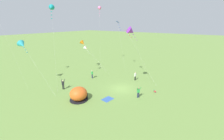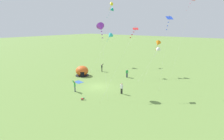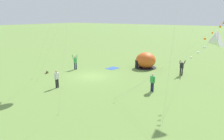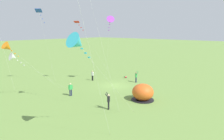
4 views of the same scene
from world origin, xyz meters
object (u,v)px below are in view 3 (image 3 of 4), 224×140
at_px(person_watching_sky, 182,67).
at_px(kite_white, 213,41).
at_px(person_with_toddler, 57,78).
at_px(person_arms_raised, 75,62).
at_px(person_near_tent, 152,82).
at_px(popup_tent, 146,61).
at_px(toddler_crawling, 47,72).

bearing_deg(person_watching_sky, kite_white, 24.48).
xyz_separation_m(person_watching_sky, person_with_toddler, (11.35, -8.44, -0.03)).
height_order(person_watching_sky, person_arms_raised, same).
bearing_deg(person_with_toddler, person_near_tent, 117.69).
bearing_deg(popup_tent, person_near_tent, 30.11).
bearing_deg(kite_white, person_with_toddler, -88.79).
height_order(person_near_tent, person_arms_raised, person_arms_raised).
relative_size(person_arms_raised, person_with_toddler, 1.10).
xyz_separation_m(toddler_crawling, kite_white, (2.78, 18.78, 5.18)).
xyz_separation_m(popup_tent, toddler_crawling, (9.36, -8.58, -0.82)).
relative_size(popup_tent, person_with_toddler, 1.63).
distance_m(person_with_toddler, kite_white, 14.18).
height_order(popup_tent, kite_white, kite_white).
height_order(popup_tent, person_watching_sky, popup_tent).
bearing_deg(person_watching_sky, popup_tent, -101.85).
distance_m(person_near_tent, person_with_toddler, 9.09).
height_order(person_near_tent, kite_white, kite_white).
bearing_deg(kite_white, person_watching_sky, -155.52).
xyz_separation_m(person_arms_raised, person_with_toddler, (6.46, 3.83, -0.03)).
height_order(person_arms_raised, kite_white, kite_white).
bearing_deg(popup_tent, person_arms_raised, -49.99).
xyz_separation_m(toddler_crawling, person_with_toddler, (3.07, 5.29, 0.79)).
distance_m(person_near_tent, person_arms_raised, 12.08).
height_order(toddler_crawling, person_with_toddler, person_with_toddler).
bearing_deg(person_arms_raised, person_near_tent, 79.35).
bearing_deg(toddler_crawling, person_watching_sky, 121.07).
height_order(toddler_crawling, person_arms_raised, person_arms_raised).
distance_m(toddler_crawling, kite_white, 19.67).
distance_m(toddler_crawling, person_arms_raised, 3.78).
xyz_separation_m(popup_tent, kite_white, (12.14, 10.19, 4.36)).
bearing_deg(person_near_tent, kite_white, 54.08).
distance_m(popup_tent, kite_white, 16.44).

